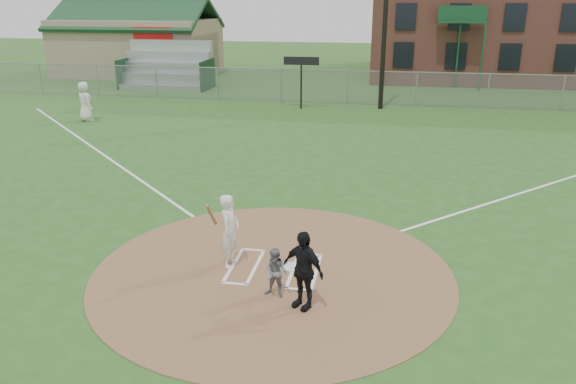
% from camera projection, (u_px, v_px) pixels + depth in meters
% --- Properties ---
extents(ground, '(140.00, 140.00, 0.00)m').
position_uv_depth(ground, '(273.00, 272.00, 13.14)').
color(ground, '#25521C').
rests_on(ground, ground).
extents(dirt_circle, '(8.40, 8.40, 0.02)m').
position_uv_depth(dirt_circle, '(273.00, 272.00, 13.14)').
color(dirt_circle, '#886140').
rests_on(dirt_circle, ground).
extents(home_plate, '(0.57, 0.57, 0.03)m').
position_uv_depth(home_plate, '(285.00, 267.00, 13.29)').
color(home_plate, silver).
rests_on(home_plate, dirt_circle).
extents(foul_line_first, '(17.04, 17.04, 0.01)m').
position_uv_depth(foul_line_first, '(571.00, 177.00, 20.01)').
color(foul_line_first, white).
rests_on(foul_line_first, ground).
extents(foul_line_third, '(17.04, 17.04, 0.01)m').
position_uv_depth(foul_line_third, '(102.00, 154.00, 23.00)').
color(foul_line_third, white).
rests_on(foul_line_third, ground).
extents(catcher, '(0.61, 0.51, 1.10)m').
position_uv_depth(catcher, '(276.00, 273.00, 11.87)').
color(catcher, slate).
rests_on(catcher, dirt_circle).
extents(umpire, '(1.06, 0.85, 1.69)m').
position_uv_depth(umpire, '(303.00, 270.00, 11.37)').
color(umpire, black).
rests_on(umpire, dirt_circle).
extents(ondeck_player, '(1.17, 1.09, 2.01)m').
position_uv_depth(ondeck_player, '(85.00, 102.00, 28.81)').
color(ondeck_player, silver).
rests_on(ondeck_player, ground).
extents(batters_boxes, '(2.08, 1.88, 0.01)m').
position_uv_depth(batters_boxes, '(274.00, 268.00, 13.27)').
color(batters_boxes, white).
rests_on(batters_boxes, dirt_circle).
extents(batter_at_plate, '(0.58, 1.04, 1.78)m').
position_uv_depth(batter_at_plate, '(230.00, 231.00, 13.14)').
color(batter_at_plate, silver).
rests_on(batter_at_plate, dirt_circle).
extents(outfield_fence, '(56.08, 0.08, 2.03)m').
position_uv_depth(outfield_fence, '(347.00, 87.00, 33.26)').
color(outfield_fence, slate).
rests_on(outfield_fence, ground).
extents(bleachers, '(6.08, 3.20, 3.20)m').
position_uv_depth(bleachers, '(166.00, 65.00, 39.14)').
color(bleachers, '#B7BABF').
rests_on(bleachers, ground).
extents(clubhouse, '(12.20, 8.71, 6.23)m').
position_uv_depth(clubhouse, '(139.00, 45.00, 46.02)').
color(clubhouse, '#9C886A').
rests_on(clubhouse, ground).
extents(scoreboard_sign, '(2.00, 0.10, 2.93)m').
position_uv_depth(scoreboard_sign, '(301.00, 67.00, 31.55)').
color(scoreboard_sign, black).
rests_on(scoreboard_sign, ground).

